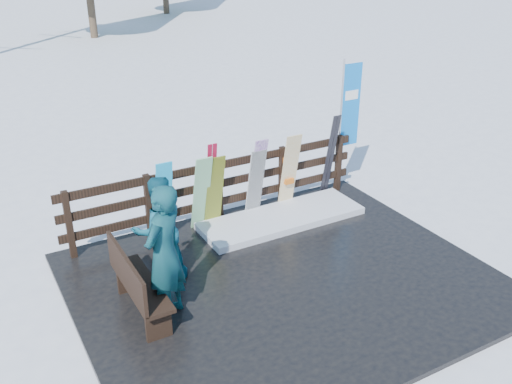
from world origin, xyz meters
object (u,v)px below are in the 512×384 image
snowboard_2 (214,192)px  person_front (164,254)px  rental_flag (348,110)px  snowboard_0 (164,201)px  snowboard_4 (256,183)px  snowboard_5 (289,172)px  snowboard_3 (257,178)px  person_back (159,230)px  snowboard_1 (201,194)px  bench (136,283)px

snowboard_2 → person_front: 2.55m
snowboard_2 → rental_flag: rental_flag is taller
snowboard_0 → person_front: 2.09m
snowboard_0 → snowboard_4: snowboard_0 is taller
snowboard_5 → rental_flag: bearing=10.4°
snowboard_3 → person_back: 2.45m
snowboard_1 → rental_flag: 3.36m
bench → person_back: size_ratio=0.91×
snowboard_1 → snowboard_5: (1.76, 0.00, 0.03)m
person_front → bench: bearing=-65.9°
snowboard_0 → snowboard_3: size_ratio=0.93×
snowboard_2 → snowboard_5: 1.52m
bench → snowboard_3: (2.83, 1.73, 0.25)m
snowboard_0 → person_back: person_back is taller
snowboard_4 → bench: bearing=-148.2°
person_front → snowboard_3: bearing=-177.4°
bench → snowboard_1: (1.75, 1.73, 0.19)m
snowboard_1 → snowboard_5: 1.76m
rental_flag → snowboard_3: bearing=-172.8°
snowboard_4 → rental_flag: rental_flag is taller
snowboard_0 → rental_flag: (3.89, 0.27, 0.89)m
person_back → snowboard_4: bearing=-151.6°
snowboard_5 → person_front: bearing=-148.4°
snowboard_0 → snowboard_5: size_ratio=0.97×
bench → snowboard_4: bearing=31.8°
snowboard_1 → bench: bearing=-135.3°
bench → snowboard_3: snowboard_3 is taller
snowboard_0 → rental_flag: 4.00m
snowboard_3 → rental_flag: (2.15, 0.27, 0.84)m
rental_flag → person_back: rental_flag is taller
snowboard_1 → person_front: bearing=-125.7°
snowboard_5 → snowboard_2: bearing=180.0°
snowboard_4 → person_back: bearing=-154.5°
snowboard_2 → snowboard_3: snowboard_3 is taller
snowboard_0 → snowboard_2: (0.91, 0.00, -0.03)m
snowboard_0 → person_front: (-0.73, -1.94, 0.25)m
snowboard_3 → snowboard_5: size_ratio=1.04×
bench → snowboard_2: snowboard_2 is taller
snowboard_0 → snowboard_1: size_ratio=1.00×
snowboard_3 → person_front: size_ratio=0.81×
snowboard_2 → rental_flag: (2.99, 0.27, 0.92)m
person_front → person_back: person_front is taller
snowboard_3 → person_back: bearing=-154.9°
bench → person_front: person_front is taller
snowboard_5 → rental_flag: rental_flag is taller
rental_flag → person_front: (-4.62, -2.21, -0.64)m
bench → snowboard_1: size_ratio=1.03×
snowboard_5 → person_front: 3.70m
snowboard_0 → snowboard_2: bearing=0.0°
snowboard_2 → snowboard_5: size_ratio=0.93×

